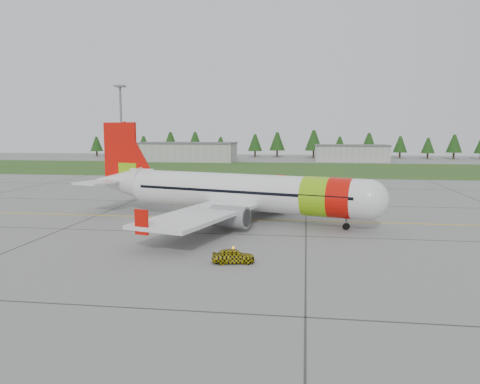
# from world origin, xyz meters

# --- Properties ---
(ground) EXTENTS (320.00, 320.00, 0.00)m
(ground) POSITION_xyz_m (0.00, 0.00, 0.00)
(ground) COLOR gray
(ground) RESTS_ON ground
(aircraft) EXTENTS (36.07, 34.08, 11.21)m
(aircraft) POSITION_xyz_m (2.11, 7.40, 3.23)
(aircraft) COLOR white
(aircraft) RESTS_ON ground
(follow_me_car) EXTENTS (1.35, 1.51, 3.30)m
(follow_me_car) POSITION_xyz_m (4.45, -10.04, 1.65)
(follow_me_car) COLOR #D1BE0B
(follow_me_car) RESTS_ON ground
(service_van) EXTENTS (1.61, 1.53, 4.36)m
(service_van) POSITION_xyz_m (-13.74, 51.10, 2.18)
(service_van) COLOR silver
(service_van) RESTS_ON ground
(grass_strip) EXTENTS (320.00, 50.00, 0.03)m
(grass_strip) POSITION_xyz_m (0.00, 82.00, 0.01)
(grass_strip) COLOR #30561E
(grass_strip) RESTS_ON ground
(taxi_guideline) EXTENTS (120.00, 0.25, 0.02)m
(taxi_guideline) POSITION_xyz_m (0.00, 8.00, 0.01)
(taxi_guideline) COLOR gold
(taxi_guideline) RESTS_ON ground
(hangar_west) EXTENTS (32.00, 14.00, 6.00)m
(hangar_west) POSITION_xyz_m (-30.00, 110.00, 3.00)
(hangar_west) COLOR #A8A8A3
(hangar_west) RESTS_ON ground
(hangar_east) EXTENTS (24.00, 12.00, 5.20)m
(hangar_east) POSITION_xyz_m (25.00, 118.00, 2.60)
(hangar_east) COLOR #A8A8A3
(hangar_east) RESTS_ON ground
(floodlight_mast) EXTENTS (0.50, 0.50, 20.00)m
(floodlight_mast) POSITION_xyz_m (-32.00, 58.00, 10.00)
(floodlight_mast) COLOR slate
(floodlight_mast) RESTS_ON ground
(treeline) EXTENTS (160.00, 8.00, 10.00)m
(treeline) POSITION_xyz_m (0.00, 138.00, 5.00)
(treeline) COLOR #1C3F14
(treeline) RESTS_ON ground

